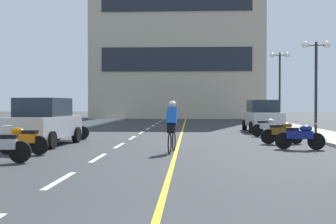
{
  "coord_description": "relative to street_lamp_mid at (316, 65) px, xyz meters",
  "views": [
    {
      "loc": [
        0.71,
        -3.4,
        1.59
      ],
      "look_at": [
        -0.46,
        20.76,
        1.17
      ],
      "focal_mm": 49.05,
      "sensor_mm": 36.0,
      "label": 1
    }
  ],
  "objects": [
    {
      "name": "ground_plane",
      "position": [
        -7.15,
        0.59,
        -3.58
      ],
      "size": [
        140.0,
        140.0,
        0.0
      ],
      "primitive_type": "plane",
      "color": "#2D3033"
    },
    {
      "name": "curb_left",
      "position": [
        -14.35,
        3.59,
        -3.52
      ],
      "size": [
        2.4,
        72.0,
        0.12
      ],
      "primitive_type": "cube",
      "color": "#A8A8A3",
      "rests_on": "ground"
    },
    {
      "name": "curb_right",
      "position": [
        0.05,
        3.59,
        -3.52
      ],
      "size": [
        2.4,
        72.0,
        0.12
      ],
      "primitive_type": "cube",
      "color": "#A8A8A3",
      "rests_on": "ground"
    },
    {
      "name": "lane_dash_1",
      "position": [
        -9.15,
        -14.41,
        -3.58
      ],
      "size": [
        0.14,
        2.2,
        0.01
      ],
      "primitive_type": "cube",
      "color": "silver",
      "rests_on": "ground"
    },
    {
      "name": "lane_dash_2",
      "position": [
        -9.15,
        -10.41,
        -3.58
      ],
      "size": [
        0.14,
        2.2,
        0.01
      ],
      "primitive_type": "cube",
      "color": "silver",
      "rests_on": "ground"
    },
    {
      "name": "lane_dash_3",
      "position": [
        -9.15,
        -6.41,
        -3.58
      ],
      "size": [
        0.14,
        2.2,
        0.01
      ],
      "primitive_type": "cube",
      "color": "silver",
      "rests_on": "ground"
    },
    {
      "name": "lane_dash_4",
      "position": [
        -9.15,
        -2.41,
        -3.58
      ],
      "size": [
        0.14,
        2.2,
        0.01
      ],
      "primitive_type": "cube",
      "color": "silver",
      "rests_on": "ground"
    },
    {
      "name": "lane_dash_5",
      "position": [
        -9.15,
        1.59,
        -3.58
      ],
      "size": [
        0.14,
        2.2,
        0.01
      ],
      "primitive_type": "cube",
      "color": "silver",
      "rests_on": "ground"
    },
    {
      "name": "lane_dash_6",
      "position": [
        -9.15,
        5.59,
        -3.58
      ],
      "size": [
        0.14,
        2.2,
        0.01
      ],
      "primitive_type": "cube",
      "color": "silver",
      "rests_on": "ground"
    },
    {
      "name": "lane_dash_7",
      "position": [
        -9.15,
        9.59,
        -3.58
      ],
      "size": [
        0.14,
        2.2,
        0.01
      ],
      "primitive_type": "cube",
      "color": "silver",
      "rests_on": "ground"
    },
    {
      "name": "lane_dash_8",
      "position": [
        -9.15,
        13.59,
        -3.58
      ],
      "size": [
        0.14,
        2.2,
        0.01
      ],
      "primitive_type": "cube",
      "color": "silver",
      "rests_on": "ground"
    },
    {
      "name": "lane_dash_9",
      "position": [
        -9.15,
        17.59,
        -3.58
      ],
      "size": [
        0.14,
        2.2,
        0.01
      ],
      "primitive_type": "cube",
      "color": "silver",
      "rests_on": "ground"
    },
    {
      "name": "lane_dash_10",
      "position": [
        -9.15,
        21.59,
        -3.58
      ],
      "size": [
        0.14,
        2.2,
        0.01
      ],
      "primitive_type": "cube",
      "color": "silver",
      "rests_on": "ground"
    },
    {
      "name": "lane_dash_11",
      "position": [
        -9.15,
        25.59,
        -3.58
      ],
      "size": [
        0.14,
        2.2,
        0.01
      ],
      "primitive_type": "cube",
      "color": "silver",
      "rests_on": "ground"
    },
    {
      "name": "centre_line_yellow",
      "position": [
        -6.9,
        3.59,
        -3.58
      ],
      "size": [
        0.12,
        66.0,
        0.01
      ],
      "primitive_type": "cube",
      "color": "gold",
      "rests_on": "ground"
    },
    {
      "name": "office_building",
      "position": [
        -7.89,
        28.71,
        6.94
      ],
      "size": [
        18.88,
        8.36,
        21.04
      ],
      "color": "#BCAD93",
      "rests_on": "ground"
    },
    {
      "name": "street_lamp_mid",
      "position": [
        0.0,
        0.0,
        0.0
      ],
      "size": [
        1.46,
        0.36,
        4.67
      ],
      "color": "black",
      "rests_on": "curb_right"
    },
    {
      "name": "street_lamp_far",
      "position": [
        0.11,
        10.07,
        0.36
      ],
      "size": [
        1.46,
        0.36,
        5.23
      ],
      "color": "black",
      "rests_on": "curb_right"
    },
    {
      "name": "parked_car_near",
      "position": [
        -12.06,
        -6.48,
        -2.66
      ],
      "size": [
        2.16,
        4.31,
        1.82
      ],
      "color": "black",
      "rests_on": "ground"
    },
    {
      "name": "parked_car_mid",
      "position": [
        -2.25,
        2.85,
        -2.66
      ],
      "size": [
        2.0,
        4.24,
        1.82
      ],
      "color": "black",
      "rests_on": "ground"
    },
    {
      "name": "motorcycle_3",
      "position": [
        -11.69,
        -9.68,
        -3.11
      ],
      "size": [
        1.7,
        0.6,
        0.92
      ],
      "color": "black",
      "rests_on": "ground"
    },
    {
      "name": "motorcycle_4",
      "position": [
        -2.6,
        -7.66,
        -3.11
      ],
      "size": [
        1.69,
        0.63,
        0.92
      ],
      "color": "black",
      "rests_on": "ground"
    },
    {
      "name": "motorcycle_5",
      "position": [
        -2.78,
        -5.47,
        -3.11
      ],
      "size": [
        1.7,
        0.6,
        0.92
      ],
      "color": "black",
      "rests_on": "ground"
    },
    {
      "name": "motorcycle_6",
      "position": [
        -11.79,
        -3.72,
        -3.11
      ],
      "size": [
        1.66,
        0.72,
        0.92
      ],
      "color": "black",
      "rests_on": "ground"
    },
    {
      "name": "motorcycle_7",
      "position": [
        -2.64,
        -1.08,
        -3.11
      ],
      "size": [
        1.64,
        0.79,
        0.92
      ],
      "color": "black",
      "rests_on": "ground"
    },
    {
      "name": "cyclist_rider",
      "position": [
        -7.03,
        -8.81,
        -2.69
      ],
      "size": [
        0.43,
        1.77,
        1.71
      ],
      "color": "black",
      "rests_on": "ground"
    }
  ]
}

